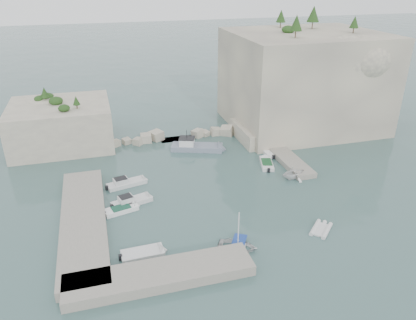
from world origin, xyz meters
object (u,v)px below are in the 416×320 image
object	(u,v)px
tender_east_a	(293,178)
work_boat	(197,150)
tender_east_c	(268,154)
motorboat_b	(132,203)
rowboat	(238,248)
tender_east_d	(260,147)
inflatable_dinghy	(321,230)
motorboat_a	(127,185)
motorboat_c	(121,211)
motorboat_e	(143,256)
tender_east_b	(266,165)

from	to	relation	value
tender_east_a	work_boat	bearing A→B (deg)	27.26
tender_east_c	work_boat	xyz separation A→B (m)	(-10.57, 4.66, 0.00)
work_boat	tender_east_c	bearing A→B (deg)	-3.69
motorboat_b	work_boat	distance (m)	18.66
motorboat_b	rowboat	distance (m)	15.76
tender_east_c	tender_east_d	distance (m)	2.81
motorboat_b	inflatable_dinghy	distance (m)	23.27
motorboat_a	motorboat_c	world-z (taller)	motorboat_a
work_boat	tender_east_a	bearing A→B (deg)	-31.63
inflatable_dinghy	work_boat	xyz separation A→B (m)	(-7.86, 25.96, 0.00)
tender_east_a	tender_east_c	distance (m)	8.78
motorboat_a	motorboat_b	distance (m)	5.03
motorboat_e	tender_east_c	xyz separation A→B (m)	(22.83, 20.24, 0.00)
motorboat_e	inflatable_dinghy	world-z (taller)	motorboat_e
motorboat_e	tender_east_d	bearing A→B (deg)	43.48
tender_east_b	work_boat	xyz separation A→B (m)	(-8.68, 8.55, 0.00)
motorboat_e	tender_east_b	bearing A→B (deg)	35.87
motorboat_a	tender_east_c	world-z (taller)	motorboat_a
motorboat_b	tender_east_b	xyz separation A→B (m)	(20.87, 5.57, 0.00)
inflatable_dinghy	tender_east_a	world-z (taller)	tender_east_a
tender_east_c	motorboat_a	bearing A→B (deg)	100.04
tender_east_a	motorboat_e	bearing A→B (deg)	105.59
motorboat_e	tender_east_b	size ratio (longest dim) A/B	0.95
motorboat_b	tender_east_d	xyz separation A→B (m)	(22.51, 12.27, 0.00)
motorboat_b	work_boat	xyz separation A→B (m)	(12.19, 14.13, 0.00)
tender_east_b	tender_east_c	world-z (taller)	same
tender_east_b	tender_east_c	bearing A→B (deg)	-9.76
motorboat_c	tender_east_d	xyz separation A→B (m)	(24.00, 13.80, 0.00)
motorboat_b	rowboat	xyz separation A→B (m)	(9.83, -12.32, 0.00)
tender_east_b	tender_east_d	size ratio (longest dim) A/B	1.12
rowboat	inflatable_dinghy	xyz separation A→B (m)	(10.22, 0.49, 0.00)
inflatable_dinghy	tender_east_d	size ratio (longest dim) A/B	0.79
tender_east_b	rowboat	bearing A→B (deg)	164.34
motorboat_b	tender_east_d	distance (m)	25.64
tender_east_a	tender_east_d	xyz separation A→B (m)	(-0.28, 11.58, 0.00)
motorboat_a	work_boat	size ratio (longest dim) A/B	0.64
tender_east_a	tender_east_c	size ratio (longest dim) A/B	0.85
inflatable_dinghy	tender_east_d	world-z (taller)	tender_east_d
motorboat_c	work_boat	world-z (taller)	work_boat
motorboat_a	tender_east_d	size ratio (longest dim) A/B	1.31
motorboat_c	motorboat_b	world-z (taller)	motorboat_b
inflatable_dinghy	tender_east_a	size ratio (longest dim) A/B	0.94
motorboat_a	inflatable_dinghy	size ratio (longest dim) A/B	1.66
motorboat_a	inflatable_dinghy	bearing A→B (deg)	-53.54
inflatable_dinghy	tender_east_c	bearing A→B (deg)	38.33
tender_east_c	motorboat_b	bearing A→B (deg)	111.67
motorboat_a	tender_east_d	distance (m)	23.79
motorboat_c	inflatable_dinghy	world-z (taller)	motorboat_c
rowboat	tender_east_d	world-z (taller)	tender_east_d
motorboat_b	motorboat_c	bearing A→B (deg)	-150.69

